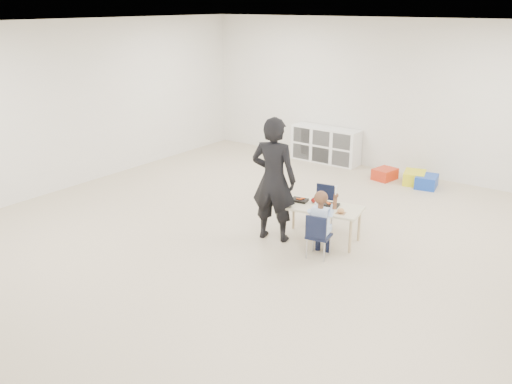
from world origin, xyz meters
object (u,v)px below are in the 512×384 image
Objects in this scene: child at (319,223)px; adult at (274,180)px; table at (321,223)px; chair_near at (319,235)px; cubby_shelf at (326,145)px.

child is 0.55× the size of adult.
table is 1.95× the size of chair_near.
cubby_shelf is at bearing 108.10° from table.
table is 1.24× the size of child.
adult is at bearing -70.86° from cubby_shelf.
table is 3.86m from cubby_shelf.
chair_near is at bearing 0.00° from child.
chair_near is at bearing -72.88° from table.
adult is at bearing -159.77° from table.
adult is (-0.78, 0.13, 0.38)m from child.
table is at bearing -162.76° from adult.
table is 0.55m from child.
child is 4.36m from cubby_shelf.
table is 0.51m from chair_near.
chair_near is 0.63× the size of child.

